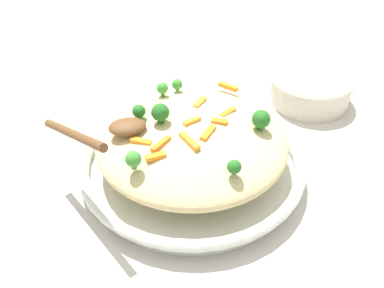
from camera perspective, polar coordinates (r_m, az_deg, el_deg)
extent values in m
plane|color=beige|center=(0.72, 0.00, -3.90)|extent=(2.40, 2.40, 0.00)
cylinder|color=silver|center=(0.71, 0.00, -3.26)|extent=(0.33, 0.33, 0.02)
torus|color=silver|center=(0.70, 0.00, -2.07)|extent=(0.36, 0.36, 0.02)
torus|color=black|center=(0.69, 0.00, -1.85)|extent=(0.35, 0.35, 0.00)
ellipsoid|color=#DBC689|center=(0.67, 0.00, 0.46)|extent=(0.30, 0.30, 0.07)
cube|color=orange|center=(0.65, 0.10, 2.96)|extent=(0.03, 0.02, 0.01)
cube|color=orange|center=(0.68, -4.27, 4.27)|extent=(0.03, 0.02, 0.01)
cube|color=orange|center=(0.68, 4.72, 4.15)|extent=(0.03, 0.02, 0.01)
cube|color=orange|center=(0.60, -4.79, -1.64)|extent=(0.03, 0.01, 0.01)
cube|color=orange|center=(0.65, 3.65, 2.98)|extent=(0.03, 0.02, 0.01)
cube|color=orange|center=(0.63, 2.13, 1.43)|extent=(0.03, 0.03, 0.01)
cube|color=orange|center=(0.61, -0.33, 0.38)|extent=(0.02, 0.04, 0.01)
cube|color=orange|center=(0.75, 4.79, 7.53)|extent=(0.03, 0.03, 0.01)
cube|color=orange|center=(0.70, 1.05, 5.51)|extent=(0.03, 0.03, 0.01)
cube|color=orange|center=(0.61, -4.11, -0.04)|extent=(0.03, 0.03, 0.01)
cube|color=orange|center=(0.63, -6.69, 0.32)|extent=(0.03, 0.02, 0.01)
cylinder|color=#205B1C|center=(0.65, -4.13, 3.08)|extent=(0.01, 0.01, 0.01)
sphere|color=#236B23|center=(0.64, -4.19, 4.19)|extent=(0.03, 0.03, 0.03)
cylinder|color=#205B1C|center=(0.58, 5.52, -3.69)|extent=(0.01, 0.01, 0.00)
sphere|color=#236B23|center=(0.57, 5.58, -3.01)|extent=(0.02, 0.02, 0.02)
cylinder|color=#377928|center=(0.59, -7.64, -2.87)|extent=(0.01, 0.01, 0.01)
sphere|color=#3D8E33|center=(0.58, -7.74, -1.98)|extent=(0.02, 0.02, 0.02)
cylinder|color=#205B1C|center=(0.67, -6.94, 3.52)|extent=(0.01, 0.01, 0.01)
sphere|color=#236B23|center=(0.66, -7.01, 4.30)|extent=(0.02, 0.02, 0.02)
cylinder|color=#205B1C|center=(0.66, 8.97, 2.30)|extent=(0.01, 0.01, 0.01)
sphere|color=#236B23|center=(0.65, 9.09, 3.25)|extent=(0.03, 0.03, 0.03)
cylinder|color=#377928|center=(0.74, -1.92, 7.28)|extent=(0.01, 0.01, 0.00)
sphere|color=#3D8E33|center=(0.74, -1.93, 7.86)|extent=(0.02, 0.02, 0.02)
cylinder|color=#377928|center=(0.73, -3.89, 6.63)|extent=(0.01, 0.01, 0.01)
sphere|color=#3D8E33|center=(0.72, -3.93, 7.34)|extent=(0.02, 0.02, 0.02)
ellipsoid|color=brown|center=(0.64, -8.50, 2.28)|extent=(0.06, 0.04, 0.02)
cylinder|color=brown|center=(0.60, -15.40, 1.26)|extent=(0.09, 0.16, 0.07)
cylinder|color=beige|center=(0.90, 15.30, 6.99)|extent=(0.16, 0.16, 0.06)
torus|color=beige|center=(0.89, 15.55, 8.22)|extent=(0.16, 0.16, 0.01)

